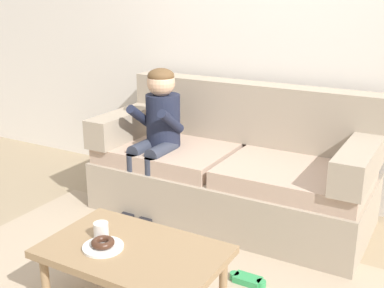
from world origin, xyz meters
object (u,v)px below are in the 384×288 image
Objects in this scene: person_child at (158,127)px; toy_controller at (248,281)px; coffee_table at (133,256)px; mug at (101,231)px; donut at (103,243)px; couch at (233,171)px.

person_child is 1.36m from toy_controller.
person_child is (-0.61, 1.16, 0.32)m from coffee_table.
mug is at bearing 179.17° from coffee_table.
donut reaches higher than toy_controller.
donut reaches higher than coffee_table.
couch is at bearing 21.38° from person_child.
coffee_table is 0.17m from donut.
mug reaches higher than coffee_table.
person_child reaches higher than donut.
donut is (-0.13, -0.07, 0.07)m from coffee_table.
toy_controller is at bearing -31.14° from person_child.
donut is at bearing -151.25° from coffee_table.
person_child reaches higher than couch.
person_child is at bearing 111.08° from donut.
couch is 0.66m from person_child.
couch is 1.38m from mug.
person_child is (-0.54, -0.21, 0.32)m from couch.
donut is at bearing -115.87° from toy_controller.
toy_controller is at bearing 52.74° from coffee_table.
donut is at bearing -46.08° from mug.
coffee_table is at bearing 28.75° from donut.
person_child is at bearing 109.16° from mug.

